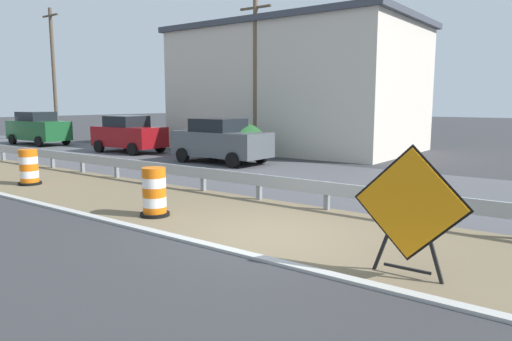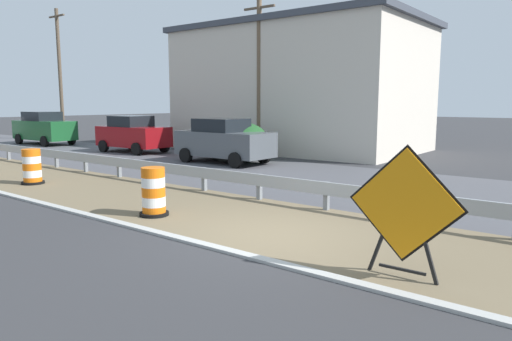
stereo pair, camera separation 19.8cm
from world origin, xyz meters
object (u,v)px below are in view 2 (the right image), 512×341
object	(u,v)px
car_distant_a	(133,134)
utility_pole_near	(259,75)
traffic_barrel_nearest	(154,194)
car_trailing_near_lane	(44,128)
warning_sign_diamond	(405,208)
traffic_barrel_close	(32,168)
car_mid_far_lane	(224,141)
utility_pole_mid	(60,73)

from	to	relation	value
car_distant_a	utility_pole_near	distance (m)	7.42
traffic_barrel_nearest	car_trailing_near_lane	world-z (taller)	car_trailing_near_lane
car_distant_a	warning_sign_diamond	bearing A→B (deg)	-28.37
traffic_barrel_close	car_mid_far_lane	world-z (taller)	car_mid_far_lane
traffic_barrel_close	utility_pole_mid	bearing A→B (deg)	57.05
car_trailing_near_lane	car_mid_far_lane	xyz separation A→B (m)	(0.12, -14.89, -0.05)
traffic_barrel_nearest	car_mid_far_lane	xyz separation A→B (m)	(8.21, 5.11, 0.45)
warning_sign_diamond	car_trailing_near_lane	bearing A→B (deg)	-108.67
car_trailing_near_lane	utility_pole_mid	world-z (taller)	utility_pole_mid
car_mid_far_lane	utility_pole_near	size ratio (longest dim) A/B	0.58
car_trailing_near_lane	utility_pole_near	bearing A→B (deg)	12.14
utility_pole_near	utility_pole_mid	size ratio (longest dim) A/B	0.85
traffic_barrel_close	utility_pole_near	distance (m)	11.68
traffic_barrel_nearest	car_distant_a	size ratio (longest dim) A/B	0.28
car_mid_far_lane	warning_sign_diamond	bearing A→B (deg)	-36.51
car_mid_far_lane	utility_pole_mid	size ratio (longest dim) A/B	0.49
car_trailing_near_lane	utility_pole_mid	bearing A→B (deg)	131.12
car_mid_far_lane	utility_pole_mid	bearing A→B (deg)	172.32
traffic_barrel_nearest	traffic_barrel_close	xyz separation A→B (m)	(0.42, 6.47, -0.00)
traffic_barrel_close	car_distant_a	size ratio (longest dim) A/B	0.28
utility_pole_mid	traffic_barrel_nearest	bearing A→B (deg)	-115.66
utility_pole_near	car_trailing_near_lane	bearing A→B (deg)	103.64
traffic_barrel_nearest	car_trailing_near_lane	bearing A→B (deg)	67.97
traffic_barrel_close	utility_pole_mid	size ratio (longest dim) A/B	0.13
utility_pole_near	utility_pole_mid	xyz separation A→B (m)	(-0.74, 16.77, 0.66)
car_distant_a	car_mid_far_lane	bearing A→B (deg)	-5.05
traffic_barrel_close	car_mid_far_lane	size ratio (longest dim) A/B	0.26
car_mid_far_lane	utility_pole_near	world-z (taller)	utility_pole_near
warning_sign_diamond	traffic_barrel_nearest	distance (m)	6.06
traffic_barrel_close	utility_pole_mid	distance (m)	19.55
car_mid_far_lane	car_distant_a	world-z (taller)	car_mid_far_lane
traffic_barrel_close	car_trailing_near_lane	world-z (taller)	car_trailing_near_lane
car_trailing_near_lane	utility_pole_near	distance (m)	14.97
warning_sign_diamond	traffic_barrel_close	distance (m)	12.53
traffic_barrel_nearest	traffic_barrel_close	bearing A→B (deg)	86.32
traffic_barrel_nearest	car_mid_far_lane	size ratio (longest dim) A/B	0.26
traffic_barrel_nearest	car_distant_a	bearing A→B (deg)	54.06
car_distant_a	car_trailing_near_lane	bearing A→B (deg)	-178.66
car_mid_far_lane	car_distant_a	bearing A→B (deg)	177.77
warning_sign_diamond	car_distant_a	distance (m)	19.93
traffic_barrel_close	car_distant_a	xyz separation A→B (m)	(8.15, 5.36, 0.44)
car_trailing_near_lane	car_mid_far_lane	world-z (taller)	car_trailing_near_lane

